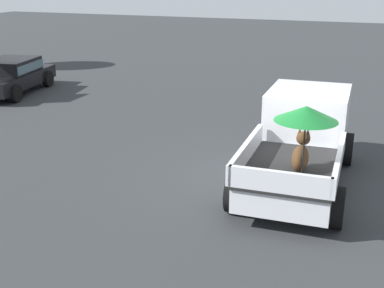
% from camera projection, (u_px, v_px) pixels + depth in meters
% --- Properties ---
extents(ground_plane, '(80.00, 80.00, 0.00)m').
position_uv_depth(ground_plane, '(296.00, 185.00, 11.53)').
color(ground_plane, '#2D3033').
extents(pickup_truck_main, '(5.09, 2.33, 2.27)m').
position_uv_depth(pickup_truck_main, '(302.00, 139.00, 11.58)').
color(pickup_truck_main, black).
rests_on(pickup_truck_main, ground).
extents(parked_sedan_near, '(4.54, 2.55, 1.33)m').
position_uv_depth(parked_sedan_near, '(11.00, 74.00, 19.94)').
color(parked_sedan_near, black).
rests_on(parked_sedan_near, ground).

